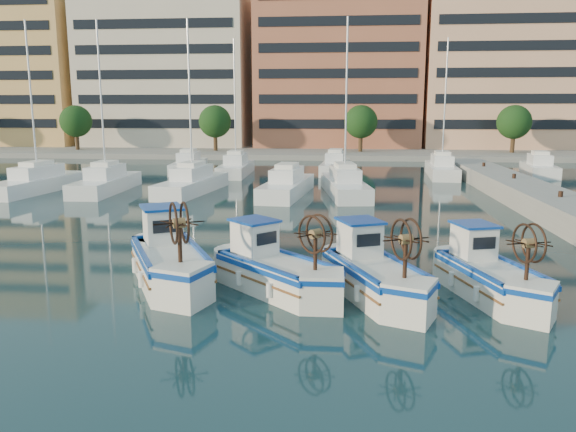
# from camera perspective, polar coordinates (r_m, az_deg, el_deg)

# --- Properties ---
(ground) EXTENTS (300.00, 300.00, 0.00)m
(ground) POSITION_cam_1_polar(r_m,az_deg,el_deg) (16.96, -0.42, -8.69)
(ground) COLOR #193841
(ground) RESTS_ON ground
(waterfront) EXTENTS (180.00, 40.00, 25.60)m
(waterfront) POSITION_cam_1_polar(r_m,az_deg,el_deg) (81.49, 11.06, 14.40)
(waterfront) COLOR gray
(waterfront) RESTS_ON ground
(yacht_marina) EXTENTS (41.32, 22.88, 11.50)m
(yacht_marina) POSITION_cam_1_polar(r_m,az_deg,el_deg) (43.83, -1.51, 4.05)
(yacht_marina) COLOR white
(yacht_marina) RESTS_ON ground
(fishing_boat_a) EXTENTS (3.85, 5.02, 3.03)m
(fishing_boat_a) POSITION_cam_1_polar(r_m,az_deg,el_deg) (18.95, -11.99, -4.19)
(fishing_boat_a) COLOR white
(fishing_boat_a) RESTS_ON ground
(fishing_boat_b) EXTENTS (4.24, 4.20, 2.74)m
(fishing_boat_b) POSITION_cam_1_polar(r_m,az_deg,el_deg) (17.69, -1.39, -5.30)
(fishing_boat_b) COLOR white
(fishing_boat_b) RESTS_ON ground
(fishing_boat_c) EXTENTS (3.32, 4.63, 2.79)m
(fishing_boat_c) POSITION_cam_1_polar(r_m,az_deg,el_deg) (17.45, 8.65, -5.61)
(fishing_boat_c) COLOR white
(fishing_boat_c) RESTS_ON ground
(fishing_boat_d) EXTENTS (2.83, 4.39, 2.66)m
(fishing_boat_d) POSITION_cam_1_polar(r_m,az_deg,el_deg) (18.25, 19.73, -5.51)
(fishing_boat_d) COLOR white
(fishing_boat_d) RESTS_ON ground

